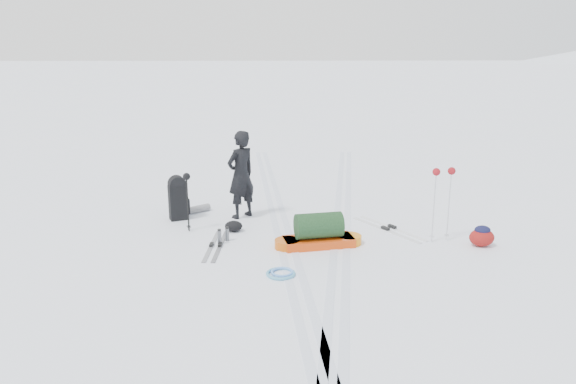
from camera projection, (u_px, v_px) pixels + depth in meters
name	position (u px, v px, depth m)	size (l,w,h in m)	color
ground	(285.00, 240.00, 11.17)	(200.00, 200.00, 0.00)	white
ski_tracks	(312.00, 225.00, 12.03)	(3.38, 17.97, 0.01)	silver
skier	(241.00, 175.00, 12.35)	(0.71, 0.47, 1.95)	black
pulk_sled	(319.00, 233.00, 10.77)	(1.78, 0.79, 0.66)	#CD3E0C
expedition_rucksack	(181.00, 199.00, 12.39)	(0.87, 0.93, 0.99)	black
ski_poles_black	(187.00, 184.00, 11.43)	(0.15, 0.18, 1.24)	black
ski_poles_silver	(443.00, 180.00, 10.78)	(0.47, 0.22, 1.49)	silver
touring_skis_grey	(216.00, 246.00, 10.80)	(0.36, 1.69, 0.06)	gray
touring_skis_white	(389.00, 229.00, 11.77)	(1.30, 1.83, 0.07)	silver
rope_coil	(281.00, 273.00, 9.50)	(0.54, 0.54, 0.06)	#509EC2
small_daypack	(482.00, 236.00, 10.78)	(0.52, 0.42, 0.41)	maroon
thermos_pair	(223.00, 236.00, 10.97)	(0.22, 0.29, 0.31)	slate
stuff_sack	(234.00, 226.00, 11.62)	(0.40, 0.33, 0.23)	black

